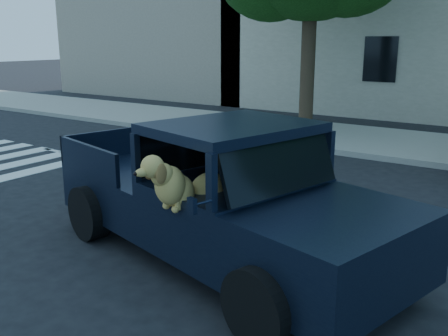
% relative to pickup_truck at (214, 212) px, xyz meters
% --- Properties ---
extents(ground, '(120.00, 120.00, 0.00)m').
position_rel_pickup_truck_xyz_m(ground, '(0.97, -0.42, -0.64)').
color(ground, black).
rests_on(ground, ground).
extents(far_sidewalk, '(60.00, 4.00, 0.15)m').
position_rel_pickup_truck_xyz_m(far_sidewalk, '(0.97, 8.78, -0.57)').
color(far_sidewalk, gray).
rests_on(far_sidewalk, ground).
extents(building_left, '(12.00, 6.00, 8.00)m').
position_rel_pickup_truck_xyz_m(building_left, '(-14.03, 16.08, 3.36)').
color(building_left, tan).
rests_on(building_left, ground).
extents(pickup_truck, '(5.63, 3.35, 1.89)m').
position_rel_pickup_truck_xyz_m(pickup_truck, '(0.00, 0.00, 0.00)').
color(pickup_truck, black).
rests_on(pickup_truck, ground).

